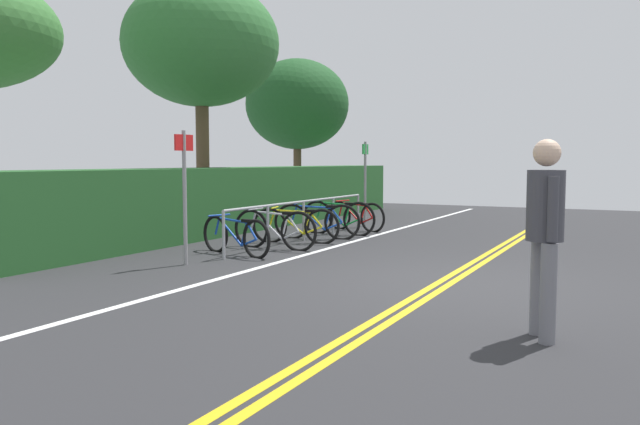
{
  "coord_description": "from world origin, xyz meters",
  "views": [
    {
      "loc": [
        -7.96,
        -2.22,
        1.56
      ],
      "look_at": [
        2.61,
        3.16,
        0.6
      ],
      "focal_mm": 35.66,
      "sensor_mm": 36.0,
      "label": 1
    }
  ],
  "objects_px": {
    "pedestrian": "(545,224)",
    "tree_far_right": "(297,105)",
    "sign_post_near": "(184,184)",
    "bicycle_5": "(356,216)",
    "bicycle_1": "(275,229)",
    "bicycle_3": "(317,221)",
    "bicycle_2": "(296,226)",
    "bike_rack": "(304,211)",
    "sign_post_far": "(365,175)",
    "bicycle_4": "(338,218)",
    "tree_mid": "(201,45)",
    "bicycle_0": "(235,236)"
  },
  "relations": [
    {
      "from": "pedestrian",
      "to": "tree_far_right",
      "type": "height_order",
      "value": "tree_far_right"
    },
    {
      "from": "sign_post_near",
      "to": "bicycle_5",
      "type": "bearing_deg",
      "value": -3.65
    },
    {
      "from": "bicycle_1",
      "to": "bicycle_3",
      "type": "bearing_deg",
      "value": -0.15
    },
    {
      "from": "bicycle_1",
      "to": "bicycle_2",
      "type": "bearing_deg",
      "value": 4.28
    },
    {
      "from": "bicycle_1",
      "to": "tree_far_right",
      "type": "xyz_separation_m",
      "value": [
        8.52,
        4.26,
        3.04
      ]
    },
    {
      "from": "pedestrian",
      "to": "tree_far_right",
      "type": "xyz_separation_m",
      "value": [
        12.39,
        9.33,
        2.37
      ]
    },
    {
      "from": "bike_rack",
      "to": "bicycle_1",
      "type": "relative_size",
      "value": 3.15
    },
    {
      "from": "bicycle_1",
      "to": "bicycle_2",
      "type": "xyz_separation_m",
      "value": [
        0.89,
        0.07,
        -0.01
      ]
    },
    {
      "from": "sign_post_far",
      "to": "tree_far_right",
      "type": "bearing_deg",
      "value": 44.87
    },
    {
      "from": "bicycle_1",
      "to": "tree_far_right",
      "type": "bearing_deg",
      "value": 26.56
    },
    {
      "from": "sign_post_far",
      "to": "sign_post_near",
      "type": "bearing_deg",
      "value": 178.22
    },
    {
      "from": "bicycle_4",
      "to": "sign_post_far",
      "type": "distance_m",
      "value": 2.0
    },
    {
      "from": "pedestrian",
      "to": "tree_mid",
      "type": "distance_m",
      "value": 10.88
    },
    {
      "from": "pedestrian",
      "to": "sign_post_near",
      "type": "xyz_separation_m",
      "value": [
        1.76,
        5.36,
        0.21
      ]
    },
    {
      "from": "bicycle_1",
      "to": "bicycle_3",
      "type": "relative_size",
      "value": 1.0
    },
    {
      "from": "bicycle_0",
      "to": "sign_post_far",
      "type": "distance_m",
      "value": 5.31
    },
    {
      "from": "sign_post_near",
      "to": "bike_rack",
      "type": "bearing_deg",
      "value": -3.49
    },
    {
      "from": "sign_post_far",
      "to": "tree_mid",
      "type": "height_order",
      "value": "tree_mid"
    },
    {
      "from": "bicycle_4",
      "to": "bicycle_2",
      "type": "bearing_deg",
      "value": 176.1
    },
    {
      "from": "bicycle_2",
      "to": "bicycle_4",
      "type": "relative_size",
      "value": 0.97
    },
    {
      "from": "bicycle_1",
      "to": "tree_far_right",
      "type": "relative_size",
      "value": 0.35
    },
    {
      "from": "bicycle_4",
      "to": "tree_mid",
      "type": "height_order",
      "value": "tree_mid"
    },
    {
      "from": "bicycle_3",
      "to": "bicycle_5",
      "type": "height_order",
      "value": "bicycle_3"
    },
    {
      "from": "bicycle_4",
      "to": "sign_post_far",
      "type": "bearing_deg",
      "value": 4.42
    },
    {
      "from": "bicycle_1",
      "to": "sign_post_far",
      "type": "height_order",
      "value": "sign_post_far"
    },
    {
      "from": "bike_rack",
      "to": "sign_post_far",
      "type": "relative_size",
      "value": 2.66
    },
    {
      "from": "bicycle_2",
      "to": "pedestrian",
      "type": "relative_size",
      "value": 0.96
    },
    {
      "from": "pedestrian",
      "to": "sign_post_near",
      "type": "relative_size",
      "value": 0.87
    },
    {
      "from": "bicycle_5",
      "to": "tree_far_right",
      "type": "xyz_separation_m",
      "value": [
        5.08,
        4.32,
        3.06
      ]
    },
    {
      "from": "tree_far_right",
      "to": "bicycle_2",
      "type": "bearing_deg",
      "value": -151.21
    },
    {
      "from": "bicycle_3",
      "to": "tree_far_right",
      "type": "relative_size",
      "value": 0.35
    },
    {
      "from": "bike_rack",
      "to": "bicycle_3",
      "type": "xyz_separation_m",
      "value": [
        0.4,
        -0.09,
        -0.23
      ]
    },
    {
      "from": "bicycle_3",
      "to": "bicycle_2",
      "type": "bearing_deg",
      "value": 174.62
    },
    {
      "from": "bicycle_5",
      "to": "sign_post_near",
      "type": "distance_m",
      "value": 5.63
    },
    {
      "from": "tree_far_right",
      "to": "bicycle_0",
      "type": "bearing_deg",
      "value": -156.8
    },
    {
      "from": "tree_far_right",
      "to": "bicycle_3",
      "type": "bearing_deg",
      "value": -148.21
    },
    {
      "from": "bicycle_5",
      "to": "tree_far_right",
      "type": "bearing_deg",
      "value": 40.35
    },
    {
      "from": "pedestrian",
      "to": "bicycle_4",
      "type": "bearing_deg",
      "value": 38.1
    },
    {
      "from": "bicycle_0",
      "to": "sign_post_far",
      "type": "bearing_deg",
      "value": -1.43
    },
    {
      "from": "bicycle_4",
      "to": "bicycle_5",
      "type": "distance_m",
      "value": 0.9
    },
    {
      "from": "bicycle_0",
      "to": "pedestrian",
      "type": "height_order",
      "value": "pedestrian"
    },
    {
      "from": "bicycle_1",
      "to": "pedestrian",
      "type": "relative_size",
      "value": 0.98
    },
    {
      "from": "bike_rack",
      "to": "bicycle_2",
      "type": "height_order",
      "value": "bike_rack"
    },
    {
      "from": "bicycle_1",
      "to": "bicycle_4",
      "type": "distance_m",
      "value": 2.54
    },
    {
      "from": "bicycle_4",
      "to": "sign_post_near",
      "type": "xyz_separation_m",
      "value": [
        -4.65,
        0.34,
        0.87
      ]
    },
    {
      "from": "bicycle_5",
      "to": "tree_far_right",
      "type": "relative_size",
      "value": 0.33
    },
    {
      "from": "bike_rack",
      "to": "sign_post_far",
      "type": "distance_m",
      "value": 3.16
    },
    {
      "from": "bike_rack",
      "to": "bicycle_2",
      "type": "xyz_separation_m",
      "value": [
        -0.36,
        -0.02,
        -0.25
      ]
    },
    {
      "from": "bike_rack",
      "to": "bicycle_2",
      "type": "bearing_deg",
      "value": -176.55
    },
    {
      "from": "bicycle_2",
      "to": "pedestrian",
      "type": "xyz_separation_m",
      "value": [
        -4.76,
        -5.14,
        0.68
      ]
    }
  ]
}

